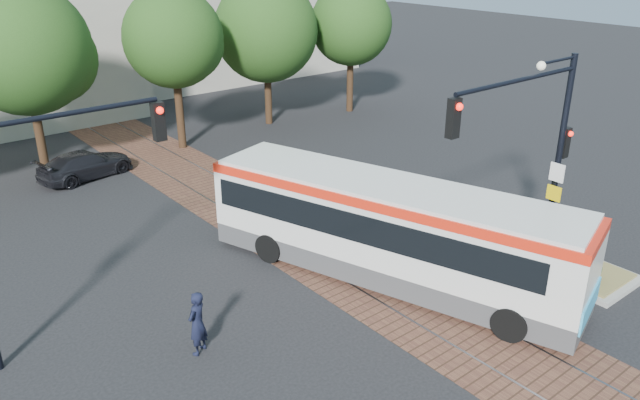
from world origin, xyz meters
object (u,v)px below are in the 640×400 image
(city_bus, at_px, (388,227))
(officer, at_px, (197,323))
(parked_car, at_px, (86,165))
(signal_pole_main, at_px, (539,134))
(traffic_island, at_px, (543,249))
(signal_pole_left, at_px, (20,202))

(city_bus, xyz_separation_m, officer, (-5.95, 0.28, -0.81))
(parked_car, bearing_deg, signal_pole_main, -166.44)
(city_bus, relative_size, officer, 6.80)
(traffic_island, distance_m, parked_car, 17.83)
(signal_pole_main, bearing_deg, city_bus, 148.79)
(signal_pole_main, xyz_separation_m, officer, (-9.50, 2.43, -3.34))
(officer, bearing_deg, parked_car, -128.26)
(signal_pole_main, bearing_deg, parked_car, 114.91)
(city_bus, xyz_separation_m, signal_pole_main, (3.55, -2.15, 2.53))
(signal_pole_main, distance_m, signal_pole_left, 13.14)
(signal_pole_main, height_order, officer, signal_pole_main)
(officer, distance_m, parked_car, 13.46)
(officer, bearing_deg, signal_pole_main, 136.81)
(signal_pole_left, distance_m, parked_car, 12.42)
(traffic_island, distance_m, signal_pole_left, 14.50)
(signal_pole_main, height_order, signal_pole_left, signal_pole_main)
(signal_pole_main, relative_size, officer, 3.68)
(signal_pole_left, bearing_deg, traffic_island, -20.36)
(officer, bearing_deg, signal_pole_left, -69.81)
(signal_pole_main, xyz_separation_m, signal_pole_left, (-12.23, 4.80, -0.29))
(signal_pole_main, distance_m, parked_car, 17.69)
(city_bus, distance_m, signal_pole_left, 9.35)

